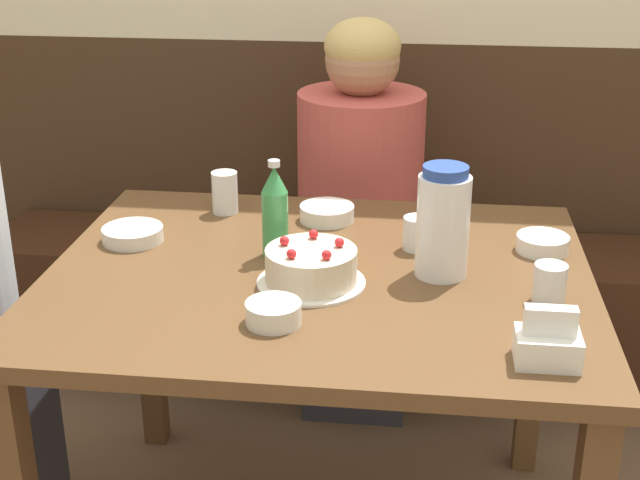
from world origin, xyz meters
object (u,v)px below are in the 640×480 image
Objects in this scene: birthday_cake at (311,267)px; bowl_sauce_shallow at (542,244)px; napkin_holder at (548,343)px; glass_shot_small at (417,233)px; glass_tumbler_short at (550,283)px; water_pitcher at (443,223)px; glass_water_tall at (225,192)px; soju_bottle at (275,211)px; bowl_soup_white at (273,313)px; bench_seat at (350,312)px; person_pale_blue_shirt at (359,224)px; bowl_side_dish at (133,234)px; bowl_rice_small at (327,213)px.

birthday_cake reaches higher than bowl_sauce_shallow.
napkin_holder is 0.53m from glass_shot_small.
glass_tumbler_short is at bearing -93.57° from bowl_sauce_shallow.
water_pitcher reaches higher than bowl_sauce_shallow.
soju_bottle is at bearing -56.45° from glass_water_tall.
bowl_sauce_shallow is at bearing 37.39° from bowl_soup_white.
bench_seat is 1.36m from napkin_holder.
bench_seat is at bearing 61.78° from glass_water_tall.
napkin_holder is 1.07× the size of glass_water_tall.
bowl_soup_white is 1.02× the size of glass_water_tall.
bowl_sauce_shallow is (0.22, 0.15, -0.10)m from water_pitcher.
bowl_sauce_shallow is (0.49, 0.23, -0.02)m from birthday_cake.
person_pale_blue_shirt reaches higher than glass_tumbler_short.
bowl_side_dish is at bearing -128.78° from glass_water_tall.
bowl_soup_white is 1.36× the size of glass_tumbler_short.
bowl_soup_white is at bearing -123.51° from glass_shot_small.
bowl_sauce_shallow reaches higher than bowl_side_dish.
birthday_cake is 0.47m from glass_water_tall.
bowl_soup_white reaches higher than bowl_sauce_shallow.
bowl_rice_small is at bearing 23.27° from bowl_side_dish.
glass_tumbler_short is at bearing -26.42° from water_pitcher.
bench_seat is at bearing 125.76° from bowl_sauce_shallow.
glass_tumbler_short reaches higher than bowl_side_dish.
soju_bottle is 0.19× the size of person_pale_blue_shirt.
bowl_rice_small is (0.04, 0.54, -0.00)m from bowl_soup_white.
bowl_side_dish is (-0.44, -0.72, 0.53)m from bench_seat.
glass_tumbler_short is at bearing 82.79° from napkin_holder.
person_pale_blue_shirt is (0.04, 0.78, -0.21)m from birthday_cake.
glass_tumbler_short reaches higher than bench_seat.
birthday_cake is 0.28m from water_pitcher.
glass_tumbler_short is (0.03, 0.24, 0.00)m from napkin_holder.
glass_water_tall is at bearing 110.87° from bowl_soup_white.
bench_seat is at bearing 58.42° from bowl_side_dish.
bowl_sauce_shallow is (0.53, 0.41, -0.00)m from bowl_soup_white.
glass_water_tall is 1.33× the size of glass_tumbler_short.
bowl_rice_small is (-0.27, 0.28, -0.10)m from water_pitcher.
bowl_side_dish is (-0.43, 0.18, -0.02)m from birthday_cake.
soju_bottle is at bearing 98.73° from bowl_soup_white.
water_pitcher is at bearing -146.29° from bowl_sauce_shallow.
bench_seat is 0.90m from glass_shot_small.
bowl_sauce_shallow is (0.05, 0.50, -0.02)m from napkin_holder.
soju_bottle is 0.60m from bowl_sauce_shallow.
napkin_holder is 0.24m from glass_tumbler_short.
bowl_sauce_shallow is 1.12× the size of glass_water_tall.
bowl_side_dish is at bearing -177.34° from glass_shot_small.
glass_shot_small is at bearing 44.99° from birthday_cake.
bowl_sauce_shallow is at bearing 3.11° from bowl_side_dish.
napkin_holder is 1.42× the size of glass_tumbler_short.
bowl_soup_white is at bearing 169.76° from napkin_holder.
glass_shot_small is at bearing 13.60° from soju_bottle.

